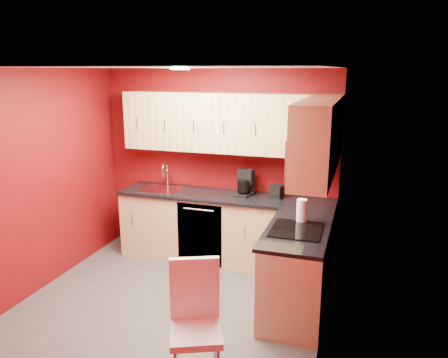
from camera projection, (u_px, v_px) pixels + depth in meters
The scene contains 21 objects.
floor at pixel (175, 301), 4.81m from camera, with size 3.20×3.20×0.00m, color #4D4A48.
ceiling at pixel (167, 67), 4.20m from camera, with size 3.20×3.20×0.00m, color white.
wall_back at pixel (218, 163), 5.89m from camera, with size 3.20×3.20×0.00m, color #6B0A0C.
wall_front at pixel (83, 246), 3.12m from camera, with size 3.20×3.20×0.00m, color #6B0A0C.
wall_left at pixel (43, 180), 4.99m from camera, with size 3.00×3.00×0.00m, color #6B0A0C.
wall_right at pixel (330, 207), 4.03m from camera, with size 3.00×3.00×0.00m, color #6B0A0C.
base_cabinets_back at pixel (225, 229), 5.75m from camera, with size 2.80×0.60×0.87m, color tan.
base_cabinets_right at pixel (298, 272), 4.55m from camera, with size 0.60×1.30×0.87m, color tan.
countertop_back at pixel (225, 196), 5.63m from camera, with size 2.80×0.63×0.04m, color black.
countertop_right at pixel (298, 231), 4.43m from camera, with size 0.63×1.27×0.04m, color black.
upper_cabinets_back at pixel (228, 123), 5.53m from camera, with size 2.80×0.35×0.75m, color #DFC47E.
upper_cabinets_right at pixel (319, 131), 4.33m from camera, with size 0.35×1.55×0.75m.
microwave at pixel (312, 158), 4.17m from camera, with size 0.42×0.76×0.42m.
cooktop at pixel (297, 230), 4.39m from camera, with size 0.50×0.55×0.01m, color black.
sink at pixel (162, 186), 5.90m from camera, with size 0.52×0.42×0.35m.
dishwasher_front at pixel (200, 235), 5.56m from camera, with size 0.60×0.02×0.82m, color black.
downlight at pixel (180, 69), 4.48m from camera, with size 0.20×0.20×0.01m, color white.
coffee_maker at pixel (244, 183), 5.56m from camera, with size 0.20×0.27×0.33m, color black, non-canonical shape.
napkin_holder at pixel (277, 191), 5.49m from camera, with size 0.15×0.15×0.16m, color black, non-canonical shape.
paper_towel at pixel (302, 211), 4.59m from camera, with size 0.14×0.14×0.25m, color white, non-canonical shape.
dining_chair at pixel (196, 326), 3.46m from camera, with size 0.41×0.43×1.01m, color white, non-canonical shape.
Camera 1 is at (1.86, -3.96, 2.48)m, focal length 35.00 mm.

